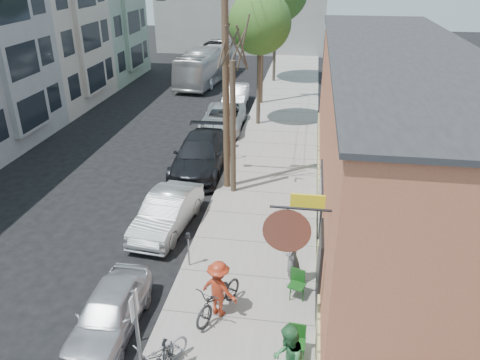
# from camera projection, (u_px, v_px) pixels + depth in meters

# --- Properties ---
(ground) EXTENTS (120.00, 120.00, 0.00)m
(ground) POSITION_uv_depth(u_px,v_px,m) (123.00, 267.00, 15.76)
(ground) COLOR black
(sidewalk) EXTENTS (4.50, 58.00, 0.15)m
(sidewalk) POSITION_uv_depth(u_px,v_px,m) (275.00, 151.00, 24.97)
(sidewalk) COLOR gray
(sidewalk) RESTS_ON ground
(cafe_building) EXTENTS (6.60, 20.20, 6.61)m
(cafe_building) POSITION_uv_depth(u_px,v_px,m) (391.00, 138.00, 17.58)
(cafe_building) COLOR #B86244
(cafe_building) RESTS_ON ground
(apartment_row) EXTENTS (6.30, 32.00, 9.00)m
(apartment_row) POSITION_uv_depth(u_px,v_px,m) (13.00, 49.00, 27.93)
(apartment_row) COLOR gray
(apartment_row) RESTS_ON ground
(sign_post) EXTENTS (0.07, 0.45, 2.80)m
(sign_post) POSITION_uv_depth(u_px,v_px,m) (137.00, 330.00, 10.55)
(sign_post) COLOR slate
(sign_post) RESTS_ON sidewalk
(parking_meter_near) EXTENTS (0.14, 0.14, 1.24)m
(parking_meter_near) POSITION_uv_depth(u_px,v_px,m) (188.00, 244.00, 15.27)
(parking_meter_near) COLOR slate
(parking_meter_near) RESTS_ON sidewalk
(parking_meter_far) EXTENTS (0.14, 0.14, 1.24)m
(parking_meter_far) POSITION_uv_depth(u_px,v_px,m) (234.00, 144.00, 23.51)
(parking_meter_far) COLOR slate
(parking_meter_far) RESTS_ON sidewalk
(utility_pole_near) EXTENTS (3.57, 0.28, 10.00)m
(utility_pole_near) POSITION_uv_depth(u_px,v_px,m) (224.00, 69.00, 18.79)
(utility_pole_near) COLOR #503A28
(utility_pole_near) RESTS_ON sidewalk
(utility_pole_far) EXTENTS (1.80, 0.28, 10.00)m
(utility_pole_far) POSITION_uv_depth(u_px,v_px,m) (262.00, 26.00, 30.90)
(utility_pole_far) COLOR #503A28
(utility_pole_far) RESTS_ON sidewalk
(tree_bare) EXTENTS (0.24, 0.24, 5.68)m
(tree_bare) POSITION_uv_depth(u_px,v_px,m) (233.00, 129.00, 19.41)
(tree_bare) COLOR #44392C
(tree_bare) RESTS_ON sidewalk
(tree_leafy_mid) EXTENTS (3.60, 3.60, 7.77)m
(tree_leafy_mid) POSITION_uv_depth(u_px,v_px,m) (260.00, 23.00, 26.44)
(tree_leafy_mid) COLOR #44392C
(tree_leafy_mid) RESTS_ON sidewalk
(patio_chair_a) EXTENTS (0.63, 0.63, 0.88)m
(patio_chair_a) POSITION_uv_depth(u_px,v_px,m) (297.00, 285.00, 13.98)
(patio_chair_a) COLOR #144916
(patio_chair_a) RESTS_ON sidewalk
(patio_chair_b) EXTENTS (0.53, 0.53, 0.88)m
(patio_chair_b) POSITION_uv_depth(u_px,v_px,m) (296.00, 343.00, 11.88)
(patio_chair_b) COLOR #144916
(patio_chair_b) RESTS_ON sidewalk
(patron_grey) EXTENTS (0.59, 0.78, 1.93)m
(patron_grey) POSITION_uv_depth(u_px,v_px,m) (293.00, 258.00, 14.34)
(patron_grey) COLOR slate
(patron_grey) RESTS_ON sidewalk
(cyclist) EXTENTS (1.29, 1.03, 1.75)m
(cyclist) POSITION_uv_depth(u_px,v_px,m) (219.00, 289.00, 13.15)
(cyclist) COLOR #9D2D16
(cyclist) RESTS_ON sidewalk
(cyclist_bike) EXTENTS (1.51, 2.23, 1.11)m
(cyclist_bike) POSITION_uv_depth(u_px,v_px,m) (219.00, 298.00, 13.28)
(cyclist_bike) COLOR black
(cyclist_bike) RESTS_ON sidewalk
(parked_bike_b) EXTENTS (1.54, 1.84, 0.95)m
(parked_bike_b) POSITION_uv_depth(u_px,v_px,m) (159.00, 355.00, 11.46)
(parked_bike_b) COLOR gray
(parked_bike_b) RESTS_ON sidewalk
(car_0) EXTENTS (1.59, 3.82, 1.29)m
(car_0) POSITION_uv_depth(u_px,v_px,m) (110.00, 311.00, 12.85)
(car_0) COLOR #B7B7C0
(car_0) RESTS_ON ground
(car_1) EXTENTS (1.94, 4.46, 1.43)m
(car_1) POSITION_uv_depth(u_px,v_px,m) (167.00, 212.00, 17.71)
(car_1) COLOR #B8BDC0
(car_1) RESTS_ON ground
(car_2) EXTENTS (2.58, 5.82, 1.66)m
(car_2) POSITION_uv_depth(u_px,v_px,m) (200.00, 155.00, 22.60)
(car_2) COLOR black
(car_2) RESTS_ON ground
(car_3) EXTENTS (2.63, 5.33, 1.45)m
(car_3) POSITION_uv_depth(u_px,v_px,m) (223.00, 118.00, 27.99)
(car_3) COLOR #B5BBBE
(car_3) RESTS_ON ground
(car_4) EXTENTS (1.73, 4.42, 1.43)m
(car_4) POSITION_uv_depth(u_px,v_px,m) (236.00, 95.00, 32.73)
(car_4) COLOR #ADADB5
(car_4) RESTS_ON ground
(bus) EXTENTS (3.32, 10.46, 2.86)m
(bus) POSITION_uv_depth(u_px,v_px,m) (207.00, 64.00, 38.89)
(bus) COLOR silver
(bus) RESTS_ON ground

